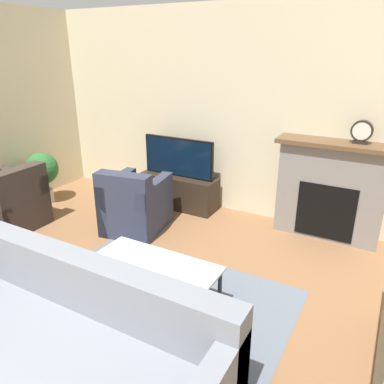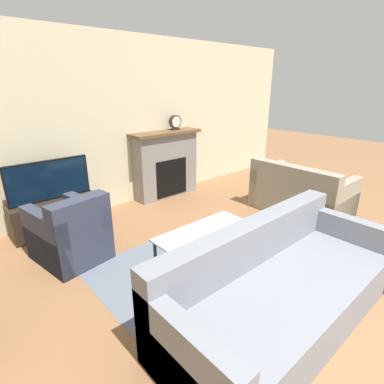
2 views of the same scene
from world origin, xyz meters
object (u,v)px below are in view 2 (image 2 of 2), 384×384
Objects in this scene: tv at (49,180)px; couch_loveseat at (300,195)px; armchair_accent at (71,235)px; coffee_table at (209,236)px; mantel_clock at (175,122)px; couch_sectional at (279,290)px.

couch_loveseat is (3.15, -1.93, -0.45)m from tv.
couch_loveseat and armchair_accent have the same top height.
coffee_table is at bearing -64.95° from tv.
mantel_clock is at bearing 59.49° from coffee_table.
mantel_clock reaches higher than couch_sectional.
couch_sectional is 3.58m from mantel_clock.
coffee_table is (0.97, -2.08, -0.35)m from tv.
couch_loveseat is at bearing 26.01° from couch_sectional.
couch_loveseat is 1.58× the size of armchair_accent.
armchair_accent is 1.60m from coffee_table.
mantel_clock reaches higher than coffee_table.
couch_sectional is (0.89, -3.03, -0.46)m from tv.
tv is at bearing 106.42° from couch_sectional.
tv is at bearing -177.17° from mantel_clock.
couch_sectional is 9.10× the size of mantel_clock.
tv is 1.00m from armchair_accent.
tv reaches higher than couch_loveseat.
tv is 0.93× the size of coffee_table.
couch_loveseat is at bearing -66.59° from mantel_clock.
armchair_accent is 2.76m from mantel_clock.
couch_sectional is 1.65× the size of couch_loveseat.
armchair_accent is 3.49× the size of mantel_clock.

